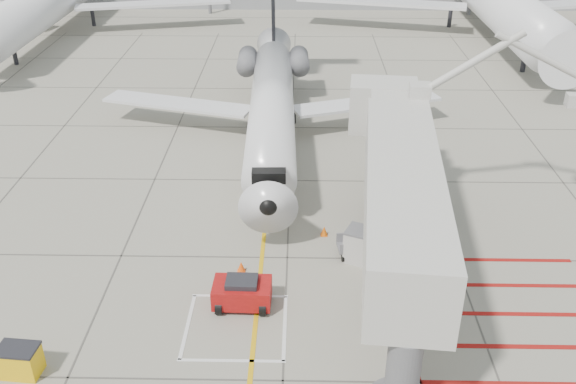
# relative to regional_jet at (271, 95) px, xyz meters

# --- Properties ---
(ground_plane) EXTENTS (260.00, 260.00, 0.00)m
(ground_plane) POSITION_rel_regional_jet_xyz_m (1.21, -15.54, -4.01)
(ground_plane) COLOR gray
(ground_plane) RESTS_ON ground
(regional_jet) EXTENTS (25.10, 31.24, 8.01)m
(regional_jet) POSITION_rel_regional_jet_xyz_m (0.00, 0.00, 0.00)
(regional_jet) COLOR silver
(regional_jet) RESTS_ON ground_plane
(jet_bridge) EXTENTS (11.57, 21.24, 8.16)m
(jet_bridge) POSITION_rel_regional_jet_xyz_m (6.01, -13.76, 0.08)
(jet_bridge) COLOR beige
(jet_bridge) RESTS_ON ground_plane
(pushback_tug) EXTENTS (2.50, 1.60, 1.44)m
(pushback_tug) POSITION_rel_regional_jet_xyz_m (-0.63, -15.16, -3.29)
(pushback_tug) COLOR #A20F0F
(pushback_tug) RESTS_ON ground_plane
(spill_bin) EXTENTS (1.51, 1.08, 1.24)m
(spill_bin) POSITION_rel_regional_jet_xyz_m (-8.54, -19.33, -3.39)
(spill_bin) COLOR yellow
(spill_bin) RESTS_ON ground_plane
(baggage_cart) EXTENTS (1.80, 1.26, 1.07)m
(baggage_cart) POSITION_rel_regional_jet_xyz_m (4.47, -11.31, -3.47)
(baggage_cart) COLOR slate
(baggage_cart) RESTS_ON ground_plane
(ground_power_unit) EXTENTS (2.38, 1.93, 1.64)m
(ground_power_unit) POSITION_rel_regional_jet_xyz_m (5.00, -11.76, -3.18)
(ground_power_unit) COLOR #BAB6B1
(ground_power_unit) RESTS_ON ground_plane
(cone_nose) EXTENTS (0.39, 0.39, 0.54)m
(cone_nose) POSITION_rel_regional_jet_xyz_m (-0.89, -12.69, -3.73)
(cone_nose) COLOR #FD540D
(cone_nose) RESTS_ON ground_plane
(cone_side) EXTENTS (0.36, 0.36, 0.51)m
(cone_side) POSITION_rel_regional_jet_xyz_m (3.04, -9.48, -3.75)
(cone_side) COLOR #E05C0B
(cone_side) RESTS_ON ground_plane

